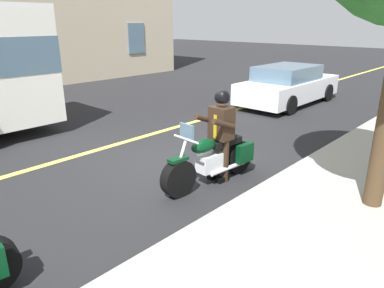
{
  "coord_description": "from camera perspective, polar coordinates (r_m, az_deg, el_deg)",
  "views": [
    {
      "loc": [
        5.1,
        5.03,
        2.89
      ],
      "look_at": [
        0.54,
        0.82,
        0.75
      ],
      "focal_mm": 33.42,
      "sensor_mm": 36.0,
      "label": 1
    }
  ],
  "objects": [
    {
      "name": "car_silver",
      "position": [
        13.58,
        15.1,
        9.04
      ],
      "size": [
        4.6,
        1.92,
        1.4
      ],
      "color": "white",
      "rests_on": "ground_plane"
    },
    {
      "name": "motorcycle_main",
      "position": [
        6.65,
        3.38,
        -2.51
      ],
      "size": [
        2.22,
        0.71,
        1.26
      ],
      "color": "black",
      "rests_on": "ground_plane"
    },
    {
      "name": "ground_plane",
      "position": [
        7.72,
        -1.76,
        -2.96
      ],
      "size": [
        80.0,
        80.0,
        0.0
      ],
      "primitive_type": "plane",
      "color": "black"
    },
    {
      "name": "lane_center_stripe",
      "position": [
        9.15,
        -10.74,
        0.3
      ],
      "size": [
        60.0,
        0.16,
        0.01
      ],
      "primitive_type": "cube",
      "color": "#E5DB4C",
      "rests_on": "ground_plane"
    },
    {
      "name": "rider_main",
      "position": [
        6.59,
        4.61,
        2.64
      ],
      "size": [
        0.65,
        0.58,
        1.74
      ],
      "color": "black",
      "rests_on": "ground_plane"
    }
  ]
}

